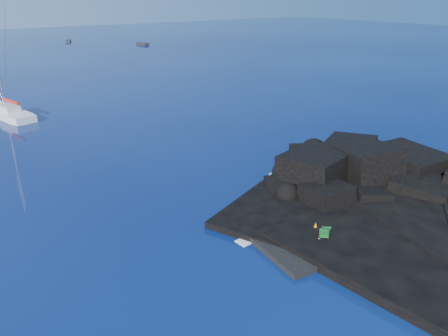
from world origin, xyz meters
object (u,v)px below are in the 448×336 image
object	(u,v)px
sailboat	(9,117)
deck_chair	(326,229)
sunbather	(312,242)
distant_boat_b	(143,45)
distant_boat_a	(68,42)
marker_cone	(315,227)

from	to	relation	value
sailboat	deck_chair	xyz separation A→B (m)	(10.13, -43.93, 0.88)
sunbather	distant_boat_b	xyz separation A→B (m)	(41.15, 109.22, -0.53)
distant_boat_a	sailboat	bearing A→B (deg)	-90.11
sunbather	distant_boat_a	distance (m)	132.92
sailboat	distant_boat_b	bearing A→B (deg)	40.02
deck_chair	distant_boat_a	world-z (taller)	deck_chair
marker_cone	sailboat	bearing A→B (deg)	103.28
sailboat	sunbather	distance (m)	44.98
sailboat	distant_boat_a	distance (m)	92.90
marker_cone	distant_boat_a	size ratio (longest dim) A/B	0.13
sunbather	distant_boat_b	world-z (taller)	sunbather
sailboat	marker_cone	bearing A→B (deg)	-89.20
deck_chair	sunbather	bearing A→B (deg)	153.66
sunbather	distant_boat_b	distance (m)	116.72
deck_chair	distant_boat_b	world-z (taller)	deck_chair
distant_boat_a	marker_cone	bearing A→B (deg)	-79.02
sailboat	marker_cone	distance (m)	44.25
sunbather	marker_cone	world-z (taller)	marker_cone
sailboat	distant_boat_a	xyz separation A→B (m)	(34.24, 86.36, 0.00)
sunbather	marker_cone	distance (m)	1.71
deck_chair	sunbather	world-z (taller)	deck_chair
deck_chair	sailboat	bearing A→B (deg)	69.20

